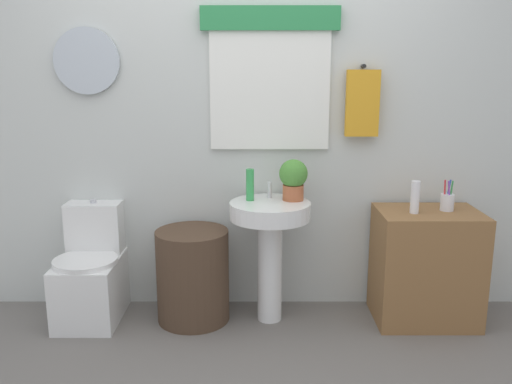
{
  "coord_description": "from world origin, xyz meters",
  "views": [
    {
      "loc": [
        0.07,
        -2.25,
        1.52
      ],
      "look_at": [
        0.08,
        0.8,
        0.82
      ],
      "focal_mm": 37.78,
      "sensor_mm": 36.0,
      "label": 1
    }
  ],
  "objects": [
    {
      "name": "lotion_bottle",
      "position": [
        1.0,
        0.81,
        0.79
      ],
      "size": [
        0.05,
        0.05,
        0.19
      ],
      "primitive_type": "cylinder",
      "color": "white",
      "rests_on": "wooden_cabinet"
    },
    {
      "name": "pedestal_sink",
      "position": [
        0.16,
        0.85,
        0.55
      ],
      "size": [
        0.48,
        0.48,
        0.75
      ],
      "color": "white",
      "rests_on": "ground_plane"
    },
    {
      "name": "toothbrush_cup",
      "position": [
        1.22,
        0.87,
        0.75
      ],
      "size": [
        0.08,
        0.08,
        0.19
      ],
      "color": "silver",
      "rests_on": "wooden_cabinet"
    },
    {
      "name": "back_wall",
      "position": [
        0.0,
        1.15,
        1.3
      ],
      "size": [
        4.4,
        0.18,
        2.6
      ],
      "color": "silver",
      "rests_on": "ground_plane"
    },
    {
      "name": "soap_bottle",
      "position": [
        0.04,
        0.9,
        0.84
      ],
      "size": [
        0.05,
        0.05,
        0.19
      ],
      "primitive_type": "cylinder",
      "color": "green",
      "rests_on": "pedestal_sink"
    },
    {
      "name": "potted_plant",
      "position": [
        0.3,
        0.91,
        0.88
      ],
      "size": [
        0.17,
        0.17,
        0.25
      ],
      "color": "#AD5B38",
      "rests_on": "pedestal_sink"
    },
    {
      "name": "wooden_cabinet",
      "position": [
        1.11,
        0.85,
        0.35
      ],
      "size": [
        0.61,
        0.44,
        0.69
      ],
      "primitive_type": "cube",
      "color": "olive",
      "rests_on": "ground_plane"
    },
    {
      "name": "faucet",
      "position": [
        0.16,
        0.97,
        0.8
      ],
      "size": [
        0.03,
        0.03,
        0.1
      ],
      "primitive_type": "cylinder",
      "color": "silver",
      "rests_on": "pedestal_sink"
    },
    {
      "name": "toilet",
      "position": [
        -0.95,
        0.88,
        0.28
      ],
      "size": [
        0.38,
        0.51,
        0.72
      ],
      "color": "white",
      "rests_on": "ground_plane"
    },
    {
      "name": "laundry_hamper",
      "position": [
        -0.32,
        0.85,
        0.29
      ],
      "size": [
        0.44,
        0.44,
        0.57
      ],
      "primitive_type": "cylinder",
      "color": "#4C3828",
      "rests_on": "ground_plane"
    }
  ]
}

